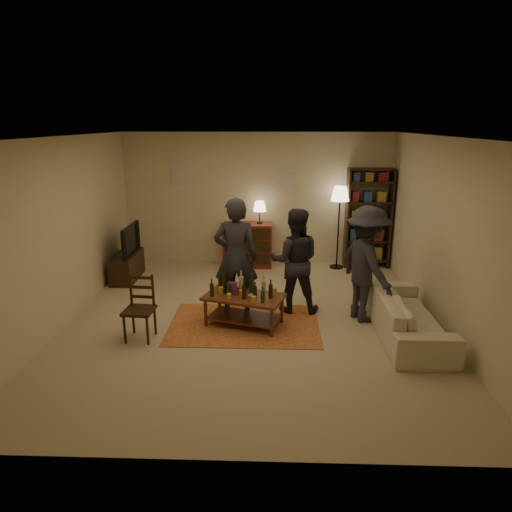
{
  "coord_description": "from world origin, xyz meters",
  "views": [
    {
      "loc": [
        0.29,
        -6.36,
        2.9
      ],
      "look_at": [
        0.07,
        0.1,
        0.99
      ],
      "focal_mm": 32.0,
      "sensor_mm": 36.0,
      "label": 1
    }
  ],
  "objects_px": {
    "dresser": "(248,244)",
    "person_left": "(236,257)",
    "dining_chair": "(140,305)",
    "bookshelf": "(368,217)",
    "sofa": "(407,314)",
    "person_right": "(294,261)",
    "coffee_table": "(244,299)",
    "person_by_sofa": "(367,264)",
    "tv_stand": "(127,260)",
    "floor_lamp": "(340,199)"
  },
  "relations": [
    {
      "from": "tv_stand",
      "to": "dresser",
      "type": "height_order",
      "value": "dresser"
    },
    {
      "from": "tv_stand",
      "to": "dresser",
      "type": "relative_size",
      "value": 0.78
    },
    {
      "from": "dresser",
      "to": "person_by_sofa",
      "type": "xyz_separation_m",
      "value": [
        1.89,
        -2.61,
        0.4
      ]
    },
    {
      "from": "floor_lamp",
      "to": "sofa",
      "type": "height_order",
      "value": "floor_lamp"
    },
    {
      "from": "coffee_table",
      "to": "tv_stand",
      "type": "distance_m",
      "value": 3.06
    },
    {
      "from": "person_right",
      "to": "dining_chair",
      "type": "bearing_deg",
      "value": 27.52
    },
    {
      "from": "sofa",
      "to": "bookshelf",
      "type": "bearing_deg",
      "value": -0.82
    },
    {
      "from": "sofa",
      "to": "coffee_table",
      "type": "bearing_deg",
      "value": 84.18
    },
    {
      "from": "dresser",
      "to": "person_left",
      "type": "height_order",
      "value": "person_left"
    },
    {
      "from": "dresser",
      "to": "floor_lamp",
      "type": "height_order",
      "value": "floor_lamp"
    },
    {
      "from": "bookshelf",
      "to": "person_left",
      "type": "bearing_deg",
      "value": -134.52
    },
    {
      "from": "coffee_table",
      "to": "person_left",
      "type": "xyz_separation_m",
      "value": [
        -0.14,
        0.41,
        0.51
      ]
    },
    {
      "from": "dresser",
      "to": "person_left",
      "type": "distance_m",
      "value": 2.51
    },
    {
      "from": "tv_stand",
      "to": "person_by_sofa",
      "type": "relative_size",
      "value": 0.61
    },
    {
      "from": "coffee_table",
      "to": "person_by_sofa",
      "type": "bearing_deg",
      "value": 8.45
    },
    {
      "from": "floor_lamp",
      "to": "person_left",
      "type": "relative_size",
      "value": 0.91
    },
    {
      "from": "coffee_table",
      "to": "floor_lamp",
      "type": "distance_m",
      "value": 3.46
    },
    {
      "from": "dresser",
      "to": "tv_stand",
      "type": "bearing_deg",
      "value": -157.93
    },
    {
      "from": "coffee_table",
      "to": "sofa",
      "type": "bearing_deg",
      "value": -5.82
    },
    {
      "from": "floor_lamp",
      "to": "tv_stand",
      "type": "bearing_deg",
      "value": -168.24
    },
    {
      "from": "dining_chair",
      "to": "sofa",
      "type": "distance_m",
      "value": 3.71
    },
    {
      "from": "tv_stand",
      "to": "person_by_sofa",
      "type": "distance_m",
      "value": 4.51
    },
    {
      "from": "coffee_table",
      "to": "person_right",
      "type": "relative_size",
      "value": 0.77
    },
    {
      "from": "tv_stand",
      "to": "sofa",
      "type": "bearing_deg",
      "value": -25.34
    },
    {
      "from": "coffee_table",
      "to": "person_right",
      "type": "xyz_separation_m",
      "value": [
        0.76,
        0.57,
        0.41
      ]
    },
    {
      "from": "dresser",
      "to": "person_left",
      "type": "xyz_separation_m",
      "value": [
        -0.05,
        -2.47,
        0.44
      ]
    },
    {
      "from": "bookshelf",
      "to": "sofa",
      "type": "xyz_separation_m",
      "value": [
        -0.05,
        -3.18,
        -0.73
      ]
    },
    {
      "from": "floor_lamp",
      "to": "dining_chair",
      "type": "bearing_deg",
      "value": -133.91
    },
    {
      "from": "dining_chair",
      "to": "floor_lamp",
      "type": "height_order",
      "value": "floor_lamp"
    },
    {
      "from": "dining_chair",
      "to": "person_left",
      "type": "height_order",
      "value": "person_left"
    },
    {
      "from": "dresser",
      "to": "coffee_table",
      "type": "bearing_deg",
      "value": -88.26
    },
    {
      "from": "floor_lamp",
      "to": "coffee_table",
      "type": "bearing_deg",
      "value": -121.79
    },
    {
      "from": "person_left",
      "to": "person_right",
      "type": "relative_size",
      "value": 1.11
    },
    {
      "from": "sofa",
      "to": "person_right",
      "type": "relative_size",
      "value": 1.26
    },
    {
      "from": "coffee_table",
      "to": "dining_chair",
      "type": "distance_m",
      "value": 1.47
    },
    {
      "from": "coffee_table",
      "to": "sofa",
      "type": "xyz_separation_m",
      "value": [
        2.3,
        -0.23,
        -0.11
      ]
    },
    {
      "from": "dining_chair",
      "to": "dresser",
      "type": "bearing_deg",
      "value": 72.75
    },
    {
      "from": "floor_lamp",
      "to": "person_left",
      "type": "height_order",
      "value": "person_left"
    },
    {
      "from": "coffee_table",
      "to": "floor_lamp",
      "type": "bearing_deg",
      "value": 58.21
    },
    {
      "from": "tv_stand",
      "to": "floor_lamp",
      "type": "relative_size",
      "value": 0.63
    },
    {
      "from": "person_right",
      "to": "person_by_sofa",
      "type": "xyz_separation_m",
      "value": [
        1.05,
        -0.3,
        0.05
      ]
    },
    {
      "from": "person_right",
      "to": "dresser",
      "type": "bearing_deg",
      "value": -67.69
    },
    {
      "from": "dresser",
      "to": "floor_lamp",
      "type": "bearing_deg",
      "value": -1.98
    },
    {
      "from": "tv_stand",
      "to": "person_by_sofa",
      "type": "xyz_separation_m",
      "value": [
        4.14,
        -1.7,
        0.49
      ]
    },
    {
      "from": "tv_stand",
      "to": "person_by_sofa",
      "type": "bearing_deg",
      "value": -22.26
    },
    {
      "from": "bookshelf",
      "to": "person_right",
      "type": "relative_size",
      "value": 1.22
    },
    {
      "from": "sofa",
      "to": "person_by_sofa",
      "type": "distance_m",
      "value": 0.91
    },
    {
      "from": "tv_stand",
      "to": "dresser",
      "type": "bearing_deg",
      "value": 22.07
    },
    {
      "from": "coffee_table",
      "to": "sofa",
      "type": "height_order",
      "value": "coffee_table"
    },
    {
      "from": "dining_chair",
      "to": "person_by_sofa",
      "type": "xyz_separation_m",
      "value": [
        3.2,
        0.72,
        0.4
      ]
    }
  ]
}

